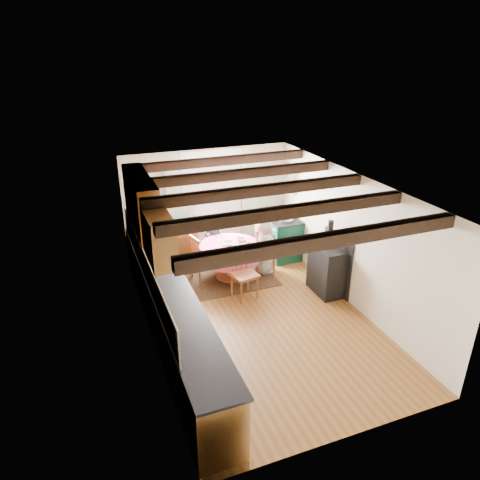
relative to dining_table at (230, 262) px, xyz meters
name	(u,v)px	position (x,y,z in m)	size (l,w,h in m)	color
floor	(256,317)	(-0.06, -1.52, -0.37)	(3.60, 5.50, 0.00)	brown
ceiling	(259,185)	(-0.06, -1.52, 2.03)	(3.60, 5.50, 0.00)	white
wall_back	(208,204)	(-0.06, 1.23, 0.83)	(3.60, 0.00, 2.40)	silver
wall_front	(355,358)	(-0.06, -4.27, 0.83)	(3.60, 0.00, 2.40)	silver
wall_left	(147,275)	(-1.86, -1.52, 0.83)	(0.00, 5.50, 2.40)	silver
wall_right	(351,240)	(1.74, -1.52, 0.83)	(0.00, 5.50, 2.40)	silver
beam_a	(327,240)	(-0.06, -3.52, 1.94)	(3.60, 0.16, 0.16)	black
beam_b	(288,212)	(-0.06, -2.52, 1.94)	(3.60, 0.16, 0.16)	black
beam_c	(259,191)	(-0.06, -1.52, 1.94)	(3.60, 0.16, 0.16)	black
beam_d	(236,174)	(-0.06, -0.52, 1.94)	(3.60, 0.16, 0.16)	black
beam_e	(218,161)	(-0.06, 0.48, 1.94)	(3.60, 0.16, 0.16)	black
splash_left	(145,266)	(-1.84, -1.22, 0.83)	(0.02, 4.50, 0.55)	beige
splash_back	(162,210)	(-1.06, 1.21, 0.83)	(1.40, 0.02, 0.55)	beige
base_cabinet_left	(170,313)	(-1.56, -1.52, 0.07)	(0.60, 5.30, 0.88)	olive
base_cabinet_back	(165,248)	(-1.11, 0.93, 0.07)	(1.30, 0.60, 0.88)	olive
worktop_left	(169,288)	(-1.54, -1.52, 0.53)	(0.64, 5.30, 0.04)	black
worktop_back	(164,228)	(-1.11, 0.91, 0.53)	(1.30, 0.64, 0.04)	black
wall_cabinet_glass	(141,202)	(-1.69, -0.32, 1.58)	(0.34, 1.80, 0.90)	olive
wall_cabinet_solid	(159,238)	(-1.69, -1.82, 1.53)	(0.34, 0.90, 0.70)	olive
window_frame	(212,186)	(0.04, 1.22, 1.23)	(1.34, 0.03, 1.54)	white
window_pane	(212,186)	(0.04, 1.22, 1.23)	(1.20, 0.01, 1.40)	white
curtain_left	(175,214)	(-0.81, 1.13, 0.73)	(0.35, 0.10, 2.10)	beige
curtain_right	(250,204)	(0.89, 1.13, 0.73)	(0.35, 0.10, 2.10)	beige
curtain_rod	(213,159)	(0.04, 1.13, 1.83)	(0.03, 0.03, 2.00)	black
wall_picture	(291,179)	(1.71, 0.78, 1.33)	(0.04, 0.50, 0.60)	gold
wall_plate	(253,177)	(0.99, 1.20, 1.33)	(0.30, 0.30, 0.02)	silver
rug	(230,277)	(0.00, 0.00, -0.36)	(1.73, 1.34, 0.01)	black
dining_table	(230,262)	(0.00, 0.00, 0.00)	(1.21, 1.21, 0.73)	#CC608B
chair_near	(245,273)	(0.00, -0.81, 0.15)	(0.44, 0.46, 1.03)	#9C4E2C
chair_left	(188,262)	(-0.84, 0.08, 0.11)	(0.41, 0.43, 0.95)	#9C4E2C
chair_right	(265,251)	(0.73, -0.09, 0.16)	(0.45, 0.47, 1.05)	#9C4E2C
aga_range	(280,236)	(1.41, 0.61, 0.10)	(0.65, 1.00, 0.92)	#0C3B28
cast_iron_stove	(328,257)	(1.52, -1.18, 0.37)	(0.44, 0.73, 1.47)	black
child_far	(214,241)	(-0.11, 0.72, 0.18)	(0.39, 0.26, 1.08)	#2D3043
child_right	(264,245)	(0.74, 0.00, 0.24)	(0.59, 0.39, 1.21)	silver
bowl_a	(229,244)	(-0.02, 0.01, 0.40)	(0.24, 0.24, 0.06)	silver
bowl_b	(241,240)	(0.28, 0.11, 0.40)	(0.19, 0.19, 0.06)	silver
cup	(225,247)	(-0.16, -0.15, 0.41)	(0.09, 0.09, 0.09)	silver
canister_tall	(148,223)	(-1.41, 0.98, 0.66)	(0.13, 0.13, 0.22)	#262628
canister_wide	(165,222)	(-1.07, 0.94, 0.66)	(0.19, 0.19, 0.21)	#262628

